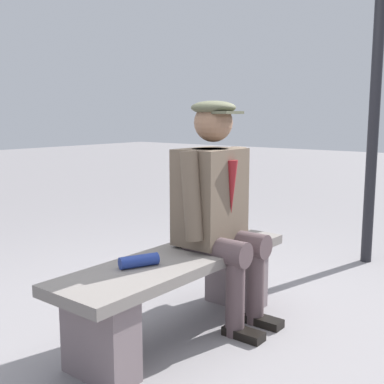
# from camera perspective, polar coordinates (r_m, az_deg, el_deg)

# --- Properties ---
(ground_plane) EXTENTS (30.00, 30.00, 0.00)m
(ground_plane) POSITION_cam_1_polar(r_m,az_deg,el_deg) (2.92, -1.49, -16.36)
(ground_plane) COLOR gray
(bench) EXTENTS (1.60, 0.46, 0.47)m
(bench) POSITION_cam_1_polar(r_m,az_deg,el_deg) (2.81, -1.52, -10.72)
(bench) COLOR slate
(bench) RESTS_ON ground
(seated_man) EXTENTS (0.57, 0.59, 1.34)m
(seated_man) POSITION_cam_1_polar(r_m,az_deg,el_deg) (2.89, 3.02, -1.14)
(seated_man) COLOR brown
(seated_man) RESTS_ON ground
(rolled_magazine) EXTENTS (0.22, 0.14, 0.06)m
(rolled_magazine) POSITION_cam_1_polar(r_m,az_deg,el_deg) (2.56, -6.27, -8.08)
(rolled_magazine) COLOR navy
(rolled_magazine) RESTS_ON bench
(lamp_post) EXTENTS (0.22, 0.22, 3.19)m
(lamp_post) POSITION_cam_1_polar(r_m,az_deg,el_deg) (4.40, 21.25, 18.02)
(lamp_post) COLOR black
(lamp_post) RESTS_ON ground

